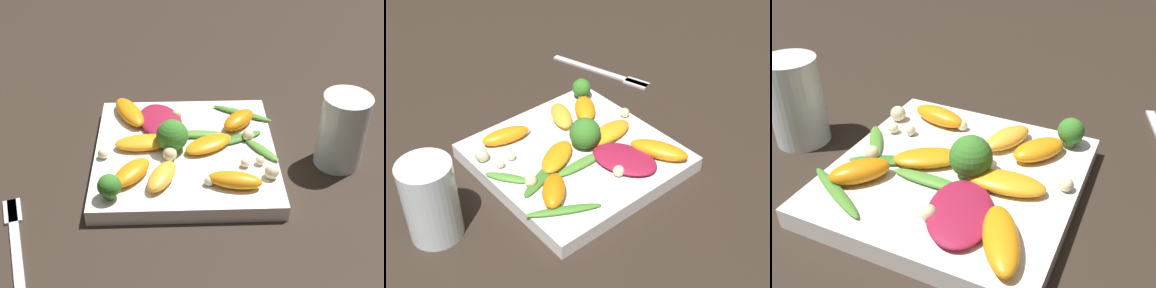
# 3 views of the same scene
# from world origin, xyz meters

# --- Properties ---
(ground_plane) EXTENTS (2.40, 2.40, 0.00)m
(ground_plane) POSITION_xyz_m (0.00, 0.00, 0.00)
(ground_plane) COLOR #2D231C
(plate) EXTENTS (0.24, 0.24, 0.02)m
(plate) POSITION_xyz_m (0.00, 0.00, 0.01)
(plate) COLOR white
(plate) RESTS_ON ground_plane
(drinking_glass) EXTENTS (0.06, 0.06, 0.10)m
(drinking_glass) POSITION_xyz_m (0.21, -0.01, 0.05)
(drinking_glass) COLOR silver
(drinking_glass) RESTS_ON ground_plane
(fork) EXTENTS (0.07, 0.19, 0.01)m
(fork) POSITION_xyz_m (-0.20, -0.14, 0.00)
(fork) COLOR silver
(fork) RESTS_ON ground_plane
(radicchio_leaf_0) EXTENTS (0.08, 0.10, 0.01)m
(radicchio_leaf_0) POSITION_xyz_m (-0.03, 0.06, 0.03)
(radicchio_leaf_0) COLOR maroon
(radicchio_leaf_0) RESTS_ON plate
(orange_segment_0) EXTENTS (0.08, 0.04, 0.02)m
(orange_segment_0) POSITION_xyz_m (-0.06, 0.01, 0.03)
(orange_segment_0) COLOR orange
(orange_segment_0) RESTS_ON plate
(orange_segment_1) EXTENTS (0.07, 0.04, 0.02)m
(orange_segment_1) POSITION_xyz_m (0.06, -0.08, 0.03)
(orange_segment_1) COLOR orange
(orange_segment_1) RESTS_ON plate
(orange_segment_2) EXTENTS (0.08, 0.06, 0.01)m
(orange_segment_2) POSITION_xyz_m (0.03, -0.00, 0.03)
(orange_segment_2) COLOR orange
(orange_segment_2) RESTS_ON plate
(orange_segment_3) EXTENTS (0.06, 0.06, 0.02)m
(orange_segment_3) POSITION_xyz_m (0.08, 0.05, 0.03)
(orange_segment_3) COLOR orange
(orange_segment_3) RESTS_ON plate
(orange_segment_4) EXTENTS (0.05, 0.07, 0.02)m
(orange_segment_4) POSITION_xyz_m (-0.03, -0.07, 0.03)
(orange_segment_4) COLOR #FCAD33
(orange_segment_4) RESTS_ON plate
(orange_segment_5) EXTENTS (0.06, 0.07, 0.02)m
(orange_segment_5) POSITION_xyz_m (-0.07, -0.06, 0.03)
(orange_segment_5) COLOR orange
(orange_segment_5) RESTS_ON plate
(orange_segment_6) EXTENTS (0.06, 0.08, 0.02)m
(orange_segment_6) POSITION_xyz_m (-0.08, 0.08, 0.03)
(orange_segment_6) COLOR orange
(orange_segment_6) RESTS_ON plate
(broccoli_floret_0) EXTENTS (0.04, 0.04, 0.04)m
(broccoli_floret_0) POSITION_xyz_m (-0.02, 0.00, 0.04)
(broccoli_floret_0) COLOR #7A9E51
(broccoli_floret_0) RESTS_ON plate
(broccoli_floret_1) EXTENTS (0.03, 0.03, 0.03)m
(broccoli_floret_1) POSITION_xyz_m (-0.09, -0.10, 0.04)
(broccoli_floret_1) COLOR #84AD5B
(broccoli_floret_1) RESTS_ON plate
(arugula_sprig_0) EXTENTS (0.05, 0.06, 0.01)m
(arugula_sprig_0) POSITION_xyz_m (0.10, -0.01, 0.02)
(arugula_sprig_0) COLOR #518E33
(arugula_sprig_0) RESTS_ON plate
(arugula_sprig_1) EXTENTS (0.08, 0.05, 0.01)m
(arugula_sprig_1) POSITION_xyz_m (0.07, 0.02, 0.02)
(arugula_sprig_1) COLOR #3D7528
(arugula_sprig_1) RESTS_ON plate
(arugula_sprig_2) EXTENTS (0.09, 0.05, 0.01)m
(arugula_sprig_2) POSITION_xyz_m (0.09, 0.08, 0.02)
(arugula_sprig_2) COLOR #47842D
(arugula_sprig_2) RESTS_ON plate
(arugula_sprig_3) EXTENTS (0.08, 0.02, 0.01)m
(arugula_sprig_3) POSITION_xyz_m (0.01, 0.03, 0.03)
(arugula_sprig_3) COLOR #518E33
(arugula_sprig_3) RESTS_ON plate
(macadamia_nut_0) EXTENTS (0.02, 0.02, 0.02)m
(macadamia_nut_0) POSITION_xyz_m (0.09, 0.02, 0.03)
(macadamia_nut_0) COLOR beige
(macadamia_nut_0) RESTS_ON plate
(macadamia_nut_1) EXTENTS (0.01, 0.01, 0.01)m
(macadamia_nut_1) POSITION_xyz_m (0.10, -0.04, 0.03)
(macadamia_nut_1) COLOR beige
(macadamia_nut_1) RESTS_ON plate
(macadamia_nut_2) EXTENTS (0.01, 0.01, 0.01)m
(macadamia_nut_2) POSITION_xyz_m (0.08, -0.04, 0.03)
(macadamia_nut_2) COLOR beige
(macadamia_nut_2) RESTS_ON plate
(macadamia_nut_3) EXTENTS (0.02, 0.02, 0.02)m
(macadamia_nut_3) POSITION_xyz_m (0.11, -0.06, 0.03)
(macadamia_nut_3) COLOR beige
(macadamia_nut_3) RESTS_ON plate
(macadamia_nut_4) EXTENTS (0.02, 0.02, 0.02)m
(macadamia_nut_4) POSITION_xyz_m (-0.02, -0.02, 0.03)
(macadamia_nut_4) COLOR beige
(macadamia_nut_4) RESTS_ON plate
(macadamia_nut_5) EXTENTS (0.02, 0.02, 0.02)m
(macadamia_nut_5) POSITION_xyz_m (-0.01, 0.07, 0.03)
(macadamia_nut_5) COLOR beige
(macadamia_nut_5) RESTS_ON plate
(macadamia_nut_6) EXTENTS (0.01, 0.01, 0.01)m
(macadamia_nut_6) POSITION_xyz_m (-0.11, -0.02, 0.03)
(macadamia_nut_6) COLOR beige
(macadamia_nut_6) RESTS_ON plate
(macadamia_nut_7) EXTENTS (0.01, 0.01, 0.01)m
(macadamia_nut_7) POSITION_xyz_m (0.03, -0.08, 0.03)
(macadamia_nut_7) COLOR beige
(macadamia_nut_7) RESTS_ON plate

